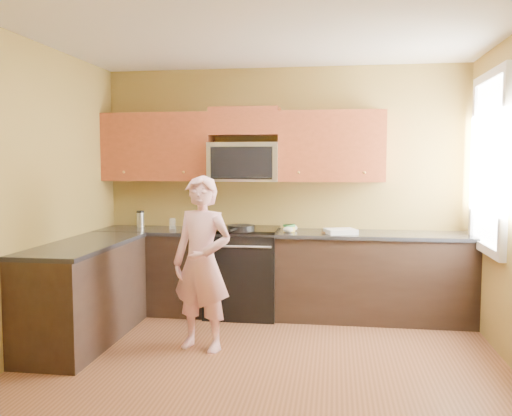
% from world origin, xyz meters
% --- Properties ---
extents(floor, '(4.00, 4.00, 0.00)m').
position_xyz_m(floor, '(0.00, 0.00, 0.00)').
color(floor, brown).
rests_on(floor, ground).
extents(ceiling, '(4.00, 4.00, 0.00)m').
position_xyz_m(ceiling, '(0.00, 0.00, 2.70)').
color(ceiling, white).
rests_on(ceiling, ground).
extents(wall_back, '(4.00, 0.00, 4.00)m').
position_xyz_m(wall_back, '(0.00, 2.00, 1.35)').
color(wall_back, olive).
rests_on(wall_back, ground).
extents(wall_front, '(4.00, 0.00, 4.00)m').
position_xyz_m(wall_front, '(0.00, -2.00, 1.35)').
color(wall_front, olive).
rests_on(wall_front, ground).
extents(wall_left, '(0.00, 4.00, 4.00)m').
position_xyz_m(wall_left, '(-2.00, 0.00, 1.35)').
color(wall_left, olive).
rests_on(wall_left, ground).
extents(cabinet_back_run, '(4.00, 0.60, 0.88)m').
position_xyz_m(cabinet_back_run, '(0.00, 1.70, 0.44)').
color(cabinet_back_run, black).
rests_on(cabinet_back_run, floor).
extents(cabinet_left_run, '(0.60, 1.60, 0.88)m').
position_xyz_m(cabinet_left_run, '(-1.70, 0.60, 0.44)').
color(cabinet_left_run, black).
rests_on(cabinet_left_run, floor).
extents(countertop_back, '(4.00, 0.62, 0.04)m').
position_xyz_m(countertop_back, '(0.00, 1.69, 0.90)').
color(countertop_back, black).
rests_on(countertop_back, cabinet_back_run).
extents(countertop_left, '(0.62, 1.60, 0.04)m').
position_xyz_m(countertop_left, '(-1.69, 0.60, 0.90)').
color(countertop_left, black).
rests_on(countertop_left, cabinet_left_run).
extents(stove, '(0.76, 0.65, 0.95)m').
position_xyz_m(stove, '(-0.40, 1.68, 0.47)').
color(stove, black).
rests_on(stove, floor).
extents(microwave, '(0.76, 0.40, 0.42)m').
position_xyz_m(microwave, '(-0.40, 1.80, 1.45)').
color(microwave, silver).
rests_on(microwave, wall_back).
extents(upper_cab_left, '(1.22, 0.33, 0.75)m').
position_xyz_m(upper_cab_left, '(-1.39, 1.83, 1.45)').
color(upper_cab_left, '#943F22').
rests_on(upper_cab_left, wall_back).
extents(upper_cab_right, '(1.12, 0.33, 0.75)m').
position_xyz_m(upper_cab_right, '(0.54, 1.83, 1.45)').
color(upper_cab_right, '#943F22').
rests_on(upper_cab_right, wall_back).
extents(upper_cab_over_mw, '(0.76, 0.33, 0.30)m').
position_xyz_m(upper_cab_over_mw, '(-0.40, 1.83, 2.10)').
color(upper_cab_over_mw, '#943F22').
rests_on(upper_cab_over_mw, wall_back).
extents(window, '(0.06, 1.06, 1.66)m').
position_xyz_m(window, '(1.98, 1.20, 1.65)').
color(window, white).
rests_on(window, wall_right).
extents(woman, '(0.64, 0.51, 1.54)m').
position_xyz_m(woman, '(-0.57, 0.55, 0.77)').
color(woman, pink).
rests_on(woman, floor).
extents(frying_pan, '(0.38, 0.54, 0.06)m').
position_xyz_m(frying_pan, '(-0.37, 1.42, 0.95)').
color(frying_pan, black).
rests_on(frying_pan, stove).
extents(butter_tub, '(0.16, 0.16, 0.10)m').
position_xyz_m(butter_tub, '(0.10, 1.69, 0.92)').
color(butter_tub, yellow).
rests_on(butter_tub, countertop_back).
extents(toast_slice, '(0.12, 0.12, 0.01)m').
position_xyz_m(toast_slice, '(0.51, 1.62, 0.93)').
color(toast_slice, '#B27F47').
rests_on(toast_slice, countertop_back).
extents(napkin_a, '(0.11, 0.12, 0.06)m').
position_xyz_m(napkin_a, '(0.10, 1.61, 0.95)').
color(napkin_a, silver).
rests_on(napkin_a, countertop_back).
extents(napkin_b, '(0.15, 0.16, 0.07)m').
position_xyz_m(napkin_b, '(0.13, 1.74, 0.95)').
color(napkin_b, silver).
rests_on(napkin_b, countertop_back).
extents(dish_towel, '(0.36, 0.33, 0.05)m').
position_xyz_m(dish_towel, '(0.64, 1.58, 0.95)').
color(dish_towel, white).
rests_on(dish_towel, countertop_back).
extents(travel_mug, '(0.09, 0.09, 0.19)m').
position_xyz_m(travel_mug, '(-1.61, 1.84, 0.92)').
color(travel_mug, silver).
rests_on(travel_mug, countertop_back).
extents(glass_b, '(0.08, 0.08, 0.12)m').
position_xyz_m(glass_b, '(-1.20, 1.72, 0.98)').
color(glass_b, silver).
rests_on(glass_b, countertop_back).
extents(glass_c, '(0.07, 0.07, 0.12)m').
position_xyz_m(glass_c, '(-0.78, 1.83, 0.98)').
color(glass_c, silver).
rests_on(glass_c, countertop_back).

